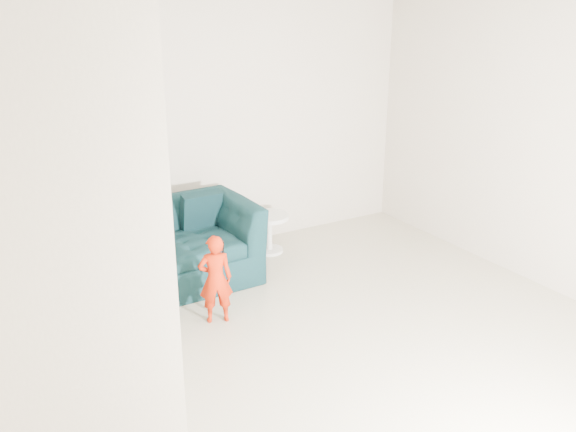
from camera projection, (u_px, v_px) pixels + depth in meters
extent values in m
plane|color=tan|center=(350.00, 368.00, 4.69)|extent=(5.50, 5.50, 0.00)
plane|color=#B6A694|center=(202.00, 132.00, 6.47)|extent=(5.00, 0.00, 5.00)
imported|color=black|center=(192.00, 242.00, 6.08)|extent=(1.22, 1.07, 0.78)
imported|color=#AC1B05|center=(215.00, 279.00, 5.25)|extent=(0.34, 0.27, 0.81)
cylinder|color=silver|center=(269.00, 217.00, 6.71)|extent=(0.44, 0.44, 0.04)
cylinder|color=silver|center=(269.00, 235.00, 6.78)|extent=(0.07, 0.07, 0.40)
cylinder|color=silver|center=(269.00, 250.00, 6.85)|extent=(0.31, 0.31, 0.03)
cube|color=#ADA089|center=(24.00, 292.00, 5.61)|extent=(1.00, 0.30, 0.27)
cube|color=#ADA089|center=(27.00, 292.00, 5.32)|extent=(1.00, 0.30, 0.54)
cube|color=#ADA089|center=(30.00, 292.00, 5.03)|extent=(1.00, 0.30, 0.81)
cube|color=#ADA089|center=(34.00, 291.00, 4.74)|extent=(1.00, 0.30, 1.08)
cube|color=#ADA089|center=(38.00, 291.00, 4.45)|extent=(1.00, 0.30, 1.35)
cube|color=#ADA089|center=(42.00, 290.00, 4.16)|extent=(1.00, 0.30, 1.62)
cube|color=#ADA089|center=(48.00, 289.00, 3.87)|extent=(1.00, 0.30, 1.89)
cube|color=#ADA089|center=(54.00, 289.00, 3.58)|extent=(1.00, 0.30, 2.16)
cube|color=#ADA089|center=(61.00, 288.00, 3.29)|extent=(1.00, 0.30, 2.43)
cube|color=#ADA089|center=(70.00, 287.00, 3.00)|extent=(1.00, 0.30, 2.70)
cylinder|color=silver|center=(88.00, 69.00, 4.03)|extent=(0.04, 3.03, 2.73)
cylinder|color=silver|center=(72.00, 240.00, 5.84)|extent=(0.04, 0.04, 1.00)
cube|color=black|center=(201.00, 211.00, 6.26)|extent=(0.42, 0.20, 0.41)
cube|color=black|center=(143.00, 246.00, 5.72)|extent=(0.04, 0.43, 0.48)
cube|color=black|center=(223.00, 246.00, 5.17)|extent=(0.04, 0.05, 0.10)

